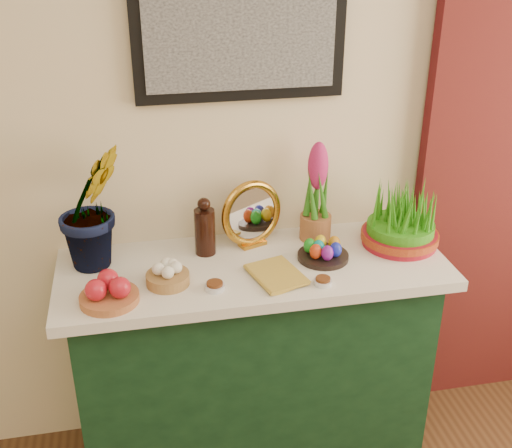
{
  "coord_description": "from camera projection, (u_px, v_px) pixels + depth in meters",
  "views": [
    {
      "loc": [
        -0.3,
        0.03,
        2.04
      ],
      "look_at": [
        0.09,
        1.95,
        1.07
      ],
      "focal_mm": 45.0,
      "sensor_mm": 36.0,
      "label": 1
    }
  ],
  "objects": [
    {
      "name": "hyacinth_green",
      "position": [
        90.0,
        188.0,
        2.18
      ],
      "size": [
        0.38,
        0.37,
        0.59
      ],
      "primitive_type": "imported",
      "rotation": [
        0.0,
        0.0,
        0.53
      ],
      "color": "#2F7A1B",
      "rests_on": "tablecloth"
    },
    {
      "name": "vinegar_cruet",
      "position": [
        205.0,
        229.0,
        2.34
      ],
      "size": [
        0.08,
        0.08,
        0.22
      ],
      "color": "black",
      "rests_on": "tablecloth"
    },
    {
      "name": "egg_plate",
      "position": [
        323.0,
        251.0,
        2.33
      ],
      "size": [
        0.2,
        0.2,
        0.08
      ],
      "color": "black",
      "rests_on": "tablecloth"
    },
    {
      "name": "mirror",
      "position": [
        252.0,
        214.0,
        2.4
      ],
      "size": [
        0.26,
        0.14,
        0.26
      ],
      "color": "#BC8225",
      "rests_on": "tablecloth"
    },
    {
      "name": "spice_dish_right",
      "position": [
        323.0,
        281.0,
        2.18
      ],
      "size": [
        0.06,
        0.06,
        0.03
      ],
      "color": "silver",
      "rests_on": "tablecloth"
    },
    {
      "name": "tablecloth",
      "position": [
        253.0,
        267.0,
        2.33
      ],
      "size": [
        1.4,
        0.55,
        0.04
      ],
      "primitive_type": "cube",
      "color": "silver",
      "rests_on": "sideboard"
    },
    {
      "name": "sideboard",
      "position": [
        254.0,
        365.0,
        2.52
      ],
      "size": [
        1.3,
        0.45,
        0.85
      ],
      "primitive_type": "cube",
      "color": "#153B1E",
      "rests_on": "ground"
    },
    {
      "name": "wheatgrass_sabzeh",
      "position": [
        401.0,
        219.0,
        2.4
      ],
      "size": [
        0.29,
        0.29,
        0.24
      ],
      "color": "maroon",
      "rests_on": "tablecloth"
    },
    {
      "name": "apple_bowl",
      "position": [
        109.0,
        291.0,
        2.07
      ],
      "size": [
        0.25,
        0.25,
        0.1
      ],
      "color": "#A65D33",
      "rests_on": "tablecloth"
    },
    {
      "name": "spice_dish_left",
      "position": [
        215.0,
        286.0,
        2.15
      ],
      "size": [
        0.07,
        0.07,
        0.03
      ],
      "color": "silver",
      "rests_on": "tablecloth"
    },
    {
      "name": "book",
      "position": [
        256.0,
        280.0,
        2.19
      ],
      "size": [
        0.19,
        0.24,
        0.03
      ],
      "primitive_type": "imported",
      "rotation": [
        0.0,
        0.0,
        0.27
      ],
      "color": "gold",
      "rests_on": "tablecloth"
    },
    {
      "name": "hyacinth_pink",
      "position": [
        317.0,
        197.0,
        2.41
      ],
      "size": [
        0.12,
        0.12,
        0.39
      ],
      "color": "#9B5D34",
      "rests_on": "tablecloth"
    },
    {
      "name": "garlic_basket",
      "position": [
        168.0,
        275.0,
        2.17
      ],
      "size": [
        0.18,
        0.18,
        0.08
      ],
      "color": "olive",
      "rests_on": "tablecloth"
    }
  ]
}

